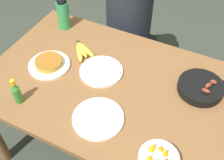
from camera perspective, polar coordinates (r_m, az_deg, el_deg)
name	(u,v)px	position (r m, az deg, el deg)	size (l,w,h in m)	color
ground_plane	(112,149)	(2.22, 0.00, -13.83)	(14.00, 14.00, 0.00)	#383D33
dining_table	(112,95)	(1.68, 0.00, -3.04)	(1.47, 0.95, 0.75)	brown
banana_bunch	(82,50)	(1.80, -6.09, 6.06)	(0.19, 0.18, 0.04)	gold
skillet	(201,87)	(1.63, 17.72, -1.44)	(0.36, 0.31, 0.08)	black
frittata_plate_center	(49,64)	(1.73, -12.67, 3.25)	(0.25, 0.25, 0.05)	white
empty_plate_near_front	(101,71)	(1.66, -2.19, 1.79)	(0.26, 0.26, 0.02)	white
empty_plate_far_left	(98,118)	(1.45, -2.84, -7.79)	(0.27, 0.27, 0.02)	white
water_bottle	(63,14)	(1.97, -9.88, 13.09)	(0.08, 0.08, 0.23)	#2D9351
hot_sauce_bottle	(16,92)	(1.55, -18.85, -2.42)	(0.04, 0.04, 0.16)	#337F2D
person_figure	(128,39)	(2.31, 3.24, 8.35)	(0.38, 0.38, 1.21)	black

